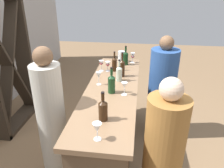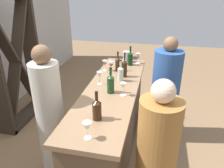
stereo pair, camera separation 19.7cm
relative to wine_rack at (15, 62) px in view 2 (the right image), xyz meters
The scene contains 19 objects.
ground_plane 2.00m from the wine_rack, 107.83° to the right, with size 12.00×12.00×0.00m, color #846647.
bar_counter 1.80m from the wine_rack, 107.83° to the right, with size 2.20×0.60×0.98m.
wine_rack is the anchor object (origin of this frame).
wine_bottle_leftmost_amber_brown 2.05m from the wine_rack, 125.91° to the right, with size 0.08×0.08×0.28m.
wine_bottle_second_left_olive_green 1.79m from the wine_rack, 111.47° to the right, with size 0.08×0.08×0.30m.
wine_bottle_center_clear_pale 1.74m from the wine_rack, 100.36° to the right, with size 0.08×0.08×0.28m.
wine_bottle_second_right_amber_brown 1.74m from the wine_rack, 95.27° to the right, with size 0.07×0.07×0.33m.
wine_bottle_rightmost_amber_brown 1.61m from the wine_rack, 88.89° to the right, with size 0.07×0.07×0.28m.
wine_bottle_far_right_dark_green 1.77m from the wine_rack, 80.02° to the right, with size 0.08×0.08×0.29m.
wine_glass_near_left 1.89m from the wine_rack, 77.59° to the right, with size 0.07×0.07×0.16m.
wine_glass_near_center 1.94m from the wine_rack, 110.84° to the right, with size 0.07×0.07×0.15m.
wine_glass_near_right 2.23m from the wine_rack, 131.74° to the right, with size 0.08×0.08×0.15m.
wine_glass_far_left 1.52m from the wine_rack, 89.87° to the right, with size 0.07×0.07×0.14m.
wine_glass_far_center 1.55m from the wine_rack, 107.29° to the right, with size 0.07×0.07×0.16m.
wine_glass_far_right 1.43m from the wine_rack, 90.05° to the right, with size 0.07×0.07×0.15m.
water_pitcher 1.73m from the wine_rack, 75.25° to the right, with size 0.11×0.11×0.17m.
person_left_guest 2.31m from the wine_rack, 89.63° to the right, with size 0.41×0.41×1.50m.
person_center_guest 2.58m from the wine_rack, 119.88° to the right, with size 0.37×0.37×1.46m.
person_right_guest 1.47m from the wine_rack, 133.03° to the right, with size 0.35×0.35×1.58m.
Camera 2 is at (-2.29, -0.50, 2.11)m, focal length 35.13 mm.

